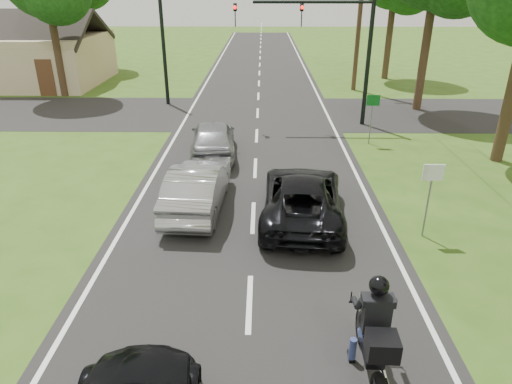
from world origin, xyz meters
TOP-DOWN VIEW (x-y plane):
  - ground at (0.00, 0.00)m, footprint 140.00×140.00m
  - road at (0.00, 10.00)m, footprint 8.00×100.00m
  - cross_road at (0.00, 16.00)m, footprint 60.00×7.00m
  - motorcycle_rider at (2.17, -2.04)m, footprint 0.69×2.45m
  - dark_suv at (1.44, 4.00)m, footprint 2.63×5.04m
  - silver_sedan at (-1.70, 4.57)m, footprint 1.73×4.40m
  - silver_suv at (-1.70, 9.37)m, footprint 2.05×4.39m
  - traffic_signal at (3.34, 14.00)m, footprint 6.38×0.44m
  - signal_pole_far at (-5.20, 18.00)m, footprint 0.20×0.20m
  - utility_pole_far at (6.20, 22.00)m, footprint 1.60×0.28m
  - sign_white at (4.70, 2.98)m, footprint 0.55×0.07m
  - sign_green at (4.90, 10.98)m, footprint 0.55×0.07m
  - house at (-16.00, 24.00)m, footprint 10.20×8.00m

SIDE VIEW (x-z plane):
  - ground at x=0.00m, z-range 0.00..0.00m
  - cross_road at x=0.00m, z-range 0.00..0.01m
  - road at x=0.00m, z-range 0.00..0.01m
  - dark_suv at x=1.44m, z-range 0.01..1.37m
  - silver_sedan at x=-1.70m, z-range 0.01..1.44m
  - silver_suv at x=-1.70m, z-range 0.01..1.47m
  - motorcycle_rider at x=2.17m, z-range -0.23..1.88m
  - sign_white at x=4.70m, z-range 0.54..2.66m
  - sign_green at x=4.90m, z-range 0.54..2.66m
  - house at x=-16.00m, z-range -0.65..4.19m
  - signal_pole_far at x=-5.20m, z-range 0.00..6.00m
  - traffic_signal at x=3.34m, z-range 1.14..7.14m
  - utility_pole_far at x=6.20m, z-range 0.08..10.08m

